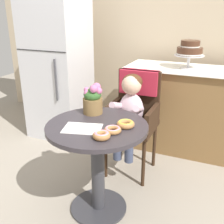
{
  "coord_description": "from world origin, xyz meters",
  "views": [
    {
      "loc": [
        0.78,
        -1.54,
        1.48
      ],
      "look_at": [
        0.05,
        0.15,
        0.77
      ],
      "focal_mm": 43.23,
      "sensor_mm": 36.0,
      "label": 1
    }
  ],
  "objects": [
    {
      "name": "donut_side",
      "position": [
        0.2,
        0.05,
        0.74
      ],
      "size": [
        0.12,
        0.12,
        0.04
      ],
      "color": "#AD7542",
      "rests_on": "cafe_table"
    },
    {
      "name": "donut_front",
      "position": [
        0.12,
        -0.18,
        0.74
      ],
      "size": [
        0.11,
        0.11,
        0.04
      ],
      "color": "#AD7542",
      "rests_on": "cafe_table"
    },
    {
      "name": "ground_plane",
      "position": [
        0.0,
        0.0,
        0.0
      ],
      "size": [
        8.0,
        8.0,
        0.0
      ],
      "primitive_type": "plane",
      "color": "gray"
    },
    {
      "name": "cafe_table",
      "position": [
        0.0,
        0.0,
        0.51
      ],
      "size": [
        0.72,
        0.72,
        0.72
      ],
      "color": "#332D33",
      "rests_on": "ground"
    },
    {
      "name": "wicker_chair",
      "position": [
        0.05,
        0.69,
        0.64
      ],
      "size": [
        0.42,
        0.45,
        0.95
      ],
      "rotation": [
        0.0,
        0.0,
        -0.12
      ],
      "color": "#332114",
      "rests_on": "ground"
    },
    {
      "name": "seated_child",
      "position": [
        0.05,
        0.54,
        0.68
      ],
      "size": [
        0.27,
        0.32,
        0.73
      ],
      "color": "silver",
      "rests_on": "ground"
    },
    {
      "name": "display_counter",
      "position": [
        0.55,
        1.3,
        0.45
      ],
      "size": [
        1.56,
        0.62,
        0.9
      ],
      "color": "olive",
      "rests_on": "ground"
    },
    {
      "name": "tiered_cake_stand",
      "position": [
        0.41,
        1.3,
        1.08
      ],
      "size": [
        0.3,
        0.3,
        0.28
      ],
      "color": "silver",
      "rests_on": "display_counter"
    },
    {
      "name": "paper_napkin",
      "position": [
        -0.06,
        -0.1,
        0.72
      ],
      "size": [
        0.29,
        0.24,
        0.0
      ],
      "primitive_type": "cube",
      "rotation": [
        0.0,
        0.0,
        0.26
      ],
      "color": "white",
      "rests_on": "cafe_table"
    },
    {
      "name": "refrigerator",
      "position": [
        -1.05,
        1.1,
        0.85
      ],
      "size": [
        0.64,
        0.63,
        1.7
      ],
      "color": "silver",
      "rests_on": "ground"
    },
    {
      "name": "donut_mid",
      "position": [
        0.15,
        -0.07,
        0.74
      ],
      "size": [
        0.11,
        0.11,
        0.03
      ],
      "color": "#AD7542",
      "rests_on": "cafe_table"
    },
    {
      "name": "back_wall",
      "position": [
        0.0,
        1.85,
        1.35
      ],
      "size": [
        4.8,
        0.1,
        2.7
      ],
      "primitive_type": "cube",
      "color": "#C1AD8E",
      "rests_on": "ground"
    },
    {
      "name": "flower_vase",
      "position": [
        -0.13,
        0.19,
        0.83
      ],
      "size": [
        0.16,
        0.15,
        0.24
      ],
      "color": "brown",
      "rests_on": "cafe_table"
    }
  ]
}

